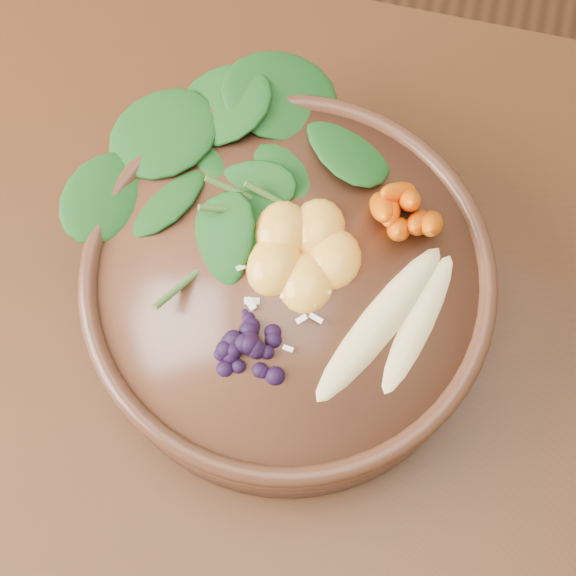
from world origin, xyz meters
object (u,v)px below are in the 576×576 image
Objects in this scene: banana_halves at (402,316)px; carrot_cluster at (412,190)px; blueberry_pile at (248,340)px; kale_heap at (272,163)px; mandarin_cluster at (303,244)px; dining_table at (320,463)px; stoneware_bowl at (288,292)px.

carrot_cluster is at bearing 113.06° from banana_halves.
carrot_cluster is 0.16m from blueberry_pile.
blueberry_pile is (-0.09, -0.13, -0.02)m from carrot_cluster.
kale_heap reaches higher than mandarin_cluster.
carrot_cluster is 0.60× the size of blueberry_pile.
dining_table is 0.18m from stoneware_bowl.
kale_heap reaches higher than dining_table.
kale_heap is 1.42× the size of blueberry_pile.
blueberry_pile reaches higher than stoneware_bowl.
mandarin_cluster is 0.09m from blueberry_pile.
carrot_cluster reaches higher than banana_halves.
banana_halves is at bearing -38.44° from kale_heap.
stoneware_bowl is 0.06m from mandarin_cluster.
dining_table is at bearing -82.06° from carrot_cluster.
mandarin_cluster is at bearing 75.84° from blueberry_pile.
blueberry_pile reaches higher than dining_table.
stoneware_bowl is 0.11m from kale_heap.
blueberry_pile is at bearing -104.16° from mandarin_cluster.
blueberry_pile reaches higher than mandarin_cluster.
stoneware_bowl is at bearing -177.26° from banana_halves.
mandarin_cluster is (-0.05, 0.13, 0.20)m from dining_table.
carrot_cluster is at bearing 35.30° from mandarin_cluster.
banana_halves is at bearing 23.59° from blueberry_pile.
dining_table is at bearing -62.50° from stoneware_bowl.
kale_heap reaches higher than blueberry_pile.
kale_heap is at bearing 156.45° from banana_halves.
blueberry_pile is at bearing -109.55° from carrot_cluster.
carrot_cluster reaches higher than stoneware_bowl.
stoneware_bowl is (-0.06, 0.11, 0.14)m from dining_table.
mandarin_cluster is (0.01, 0.02, 0.06)m from stoneware_bowl.
kale_heap is at bearing 96.91° from blueberry_pile.
stoneware_bowl is 0.09m from blueberry_pile.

